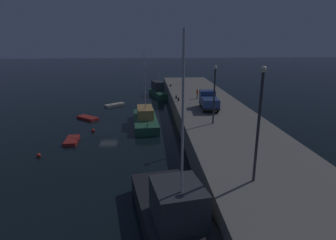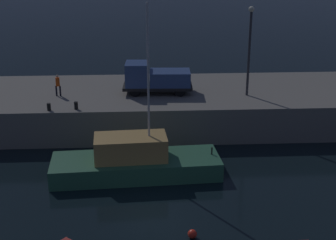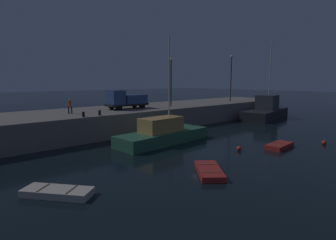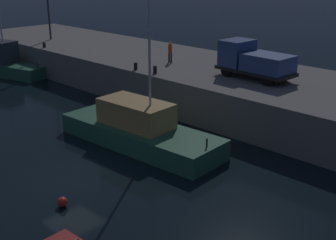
% 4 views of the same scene
% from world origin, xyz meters
% --- Properties ---
extents(ground_plane, '(320.00, 320.00, 0.00)m').
position_xyz_m(ground_plane, '(0.00, 0.00, 0.00)').
color(ground_plane, black).
extents(pier_quay, '(70.07, 10.89, 2.77)m').
position_xyz_m(pier_quay, '(0.00, 15.88, 1.38)').
color(pier_quay, gray).
rests_on(pier_quay, ground).
extents(fishing_trawler_red, '(9.08, 4.73, 7.08)m').
position_xyz_m(fishing_trawler_red, '(-23.87, 8.54, 1.21)').
color(fishing_trawler_red, '#2D6647').
rests_on(fishing_trawler_red, ground).
extents(fishing_boat_blue, '(11.00, 4.08, 11.01)m').
position_xyz_m(fishing_boat_blue, '(-1.00, 5.65, 0.98)').
color(fishing_boat_blue, '#2D6647').
rests_on(fishing_boat_blue, ground).
extents(fishing_boat_white, '(13.27, 6.45, 13.36)m').
position_xyz_m(fishing_boat_white, '(24.70, 7.85, 1.29)').
color(fishing_boat_white, '#232328').
rests_on(fishing_boat_white, ground).
extents(dinghy_orange_near, '(3.50, 1.67, 0.48)m').
position_xyz_m(dinghy_orange_near, '(5.94, -3.76, 0.22)').
color(dinghy_orange_near, '#B22823').
rests_on(dinghy_orange_near, ground).
extents(rowboat_white_mid, '(3.54, 3.98, 0.45)m').
position_xyz_m(rowboat_white_mid, '(-14.35, -0.51, 0.21)').
color(rowboat_white_mid, beige).
rests_on(rowboat_white_mid, ground).
extents(dinghy_red_small, '(3.69, 3.95, 0.44)m').
position_xyz_m(dinghy_red_small, '(-4.98, -3.92, 0.20)').
color(dinghy_red_small, '#B22823').
rests_on(dinghy_red_small, ground).
extents(mooring_buoy_near, '(0.48, 0.48, 0.48)m').
position_xyz_m(mooring_buoy_near, '(1.99, -1.79, 0.24)').
color(mooring_buoy_near, red).
rests_on(mooring_buoy_near, ground).
extents(mooring_buoy_mid, '(0.47, 0.47, 0.47)m').
position_xyz_m(mooring_buoy_mid, '(10.60, -6.24, 0.23)').
color(mooring_buoy_mid, red).
rests_on(mooring_buoy_mid, ground).
extents(lamp_post_west, '(0.44, 0.44, 7.33)m').
position_xyz_m(lamp_post_west, '(-24.18, 14.15, 7.09)').
color(lamp_post_west, '#38383D').
rests_on(lamp_post_west, pier_quay).
extents(lamp_post_east, '(0.44, 0.44, 7.03)m').
position_xyz_m(lamp_post_east, '(7.99, 14.08, 6.93)').
color(lamp_post_east, '#38383D').
rests_on(lamp_post_east, pier_quay).
extents(lamp_post_central, '(0.44, 0.44, 8.33)m').
position_xyz_m(lamp_post_central, '(22.63, 13.81, 7.61)').
color(lamp_post_central, '#38383D').
rests_on(lamp_post_central, pier_quay).
extents(utility_truck, '(5.67, 2.52, 2.53)m').
position_xyz_m(utility_truck, '(0.65, 15.07, 4.02)').
color(utility_truck, black).
rests_on(utility_truck, pier_quay).
extents(dockworker, '(0.45, 0.38, 1.74)m').
position_xyz_m(dockworker, '(-7.11, 14.68, 3.76)').
color(dockworker, black).
rests_on(dockworker, pier_quay).
extents(bollard_west, '(0.28, 0.28, 0.57)m').
position_xyz_m(bollard_west, '(-5.29, 11.20, 3.05)').
color(bollard_west, black).
rests_on(bollard_west, pier_quay).
extents(bollard_central, '(0.28, 0.28, 0.46)m').
position_xyz_m(bollard_central, '(-20.50, 11.14, 3.00)').
color(bollard_central, black).
rests_on(bollard_central, pier_quay).
extents(bollard_east, '(0.28, 0.28, 0.55)m').
position_xyz_m(bollard_east, '(-7.24, 11.02, 3.04)').
color(bollard_east, black).
rests_on(bollard_east, pier_quay).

